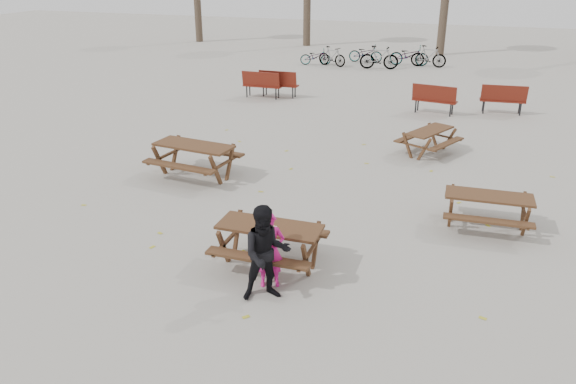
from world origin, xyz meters
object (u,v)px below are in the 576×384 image
(food_tray, at_px, (271,228))
(picnic_table_north, at_px, (195,161))
(child, at_px, (270,250))
(picnic_table_far, at_px, (429,142))
(picnic_table_east, at_px, (487,212))
(soda_bottle, at_px, (258,225))
(adult, at_px, (266,254))
(main_picnic_table, at_px, (270,235))

(food_tray, xyz_separation_m, picnic_table_north, (-3.31, 3.57, -0.37))
(child, bearing_deg, picnic_table_far, 53.25)
(child, distance_m, picnic_table_east, 4.76)
(soda_bottle, distance_m, adult, 0.91)
(picnic_table_north, bearing_deg, picnic_table_far, 41.74)
(main_picnic_table, bearing_deg, soda_bottle, -126.07)
(food_tray, distance_m, picnic_table_far, 7.50)
(picnic_table_far, bearing_deg, adult, -166.39)
(food_tray, relative_size, picnic_table_north, 0.09)
(adult, distance_m, picnic_table_far, 8.28)
(adult, relative_size, picnic_table_north, 0.82)
(main_picnic_table, relative_size, child, 1.38)
(food_tray, relative_size, adult, 0.11)
(soda_bottle, relative_size, adult, 0.11)
(food_tray, height_order, picnic_table_east, food_tray)
(food_tray, height_order, soda_bottle, soda_bottle)
(soda_bottle, bearing_deg, picnic_table_east, 38.04)
(adult, height_order, picnic_table_east, adult)
(main_picnic_table, height_order, soda_bottle, soda_bottle)
(food_tray, relative_size, picnic_table_far, 0.11)
(picnic_table_north, height_order, picnic_table_far, picnic_table_north)
(food_tray, xyz_separation_m, soda_bottle, (-0.20, -0.07, 0.05))
(soda_bottle, bearing_deg, picnic_table_north, 130.53)
(adult, relative_size, picnic_table_east, 0.95)
(child, relative_size, picnic_table_far, 0.83)
(soda_bottle, relative_size, picnic_table_north, 0.09)
(food_tray, relative_size, picnic_table_east, 0.11)
(child, bearing_deg, picnic_table_north, 106.98)
(food_tray, distance_m, child, 0.55)
(main_picnic_table, bearing_deg, picnic_table_east, 37.26)
(adult, xyz_separation_m, picnic_table_north, (-3.55, 4.43, -0.38))
(picnic_table_east, distance_m, picnic_table_far, 4.63)
(food_tray, xyz_separation_m, adult, (0.24, -0.87, 0.00))
(picnic_table_east, xyz_separation_m, picnic_table_far, (-1.55, 4.37, -0.02))
(adult, bearing_deg, picnic_table_north, 99.64)
(child, height_order, picnic_table_east, child)
(soda_bottle, height_order, adult, adult)
(food_tray, distance_m, picnic_table_north, 4.88)
(main_picnic_table, xyz_separation_m, picnic_table_east, (3.60, 2.74, -0.23))
(main_picnic_table, distance_m, soda_bottle, 0.34)
(picnic_table_east, relative_size, picnic_table_far, 1.06)
(adult, height_order, picnic_table_north, adult)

